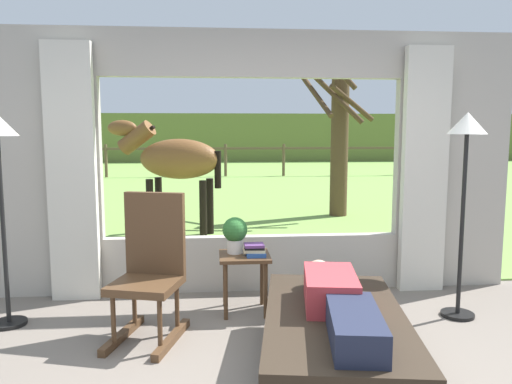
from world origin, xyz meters
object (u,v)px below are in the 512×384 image
object	(u,v)px
reclining_person	(337,300)
pasture_tree	(339,128)
horse	(174,160)
rocking_chair	(151,268)
floor_lamp_right	(466,153)
book_stack	(255,250)
side_table	(245,265)
recliner_sofa	(335,342)
potted_plant	(235,233)

from	to	relation	value
reclining_person	pasture_tree	distance (m)	6.22
pasture_tree	horse	bearing A→B (deg)	-153.65
reclining_person	rocking_chair	bearing A→B (deg)	157.03
horse	pasture_tree	distance (m)	3.23
reclining_person	floor_lamp_right	xyz separation A→B (m)	(1.31, 0.97, 0.89)
reclining_person	book_stack	size ratio (longest dim) A/B	7.33
side_table	pasture_tree	bearing A→B (deg)	66.95
recliner_sofa	pasture_tree	distance (m)	6.24
floor_lamp_right	horse	bearing A→B (deg)	127.19
potted_plant	floor_lamp_right	world-z (taller)	floor_lamp_right
recliner_sofa	rocking_chair	size ratio (longest dim) A/B	1.62
potted_plant	rocking_chair	bearing A→B (deg)	-142.81
recliner_sofa	reclining_person	xyz separation A→B (m)	(-0.00, -0.05, 0.30)
floor_lamp_right	rocking_chair	bearing A→B (deg)	-175.75
side_table	rocking_chair	bearing A→B (deg)	-149.09
potted_plant	book_stack	bearing A→B (deg)	-35.57
horse	recliner_sofa	bearing A→B (deg)	-145.21
potted_plant	book_stack	xyz separation A→B (m)	(0.17, -0.12, -0.13)
recliner_sofa	rocking_chair	distance (m)	1.51
reclining_person	horse	world-z (taller)	horse
reclining_person	pasture_tree	bearing A→B (deg)	84.50
reclining_person	book_stack	distance (m)	1.25
potted_plant	horse	world-z (taller)	horse
rocking_chair	side_table	xyz separation A→B (m)	(0.75, 0.45, -0.12)
horse	pasture_tree	bearing A→B (deg)	-46.02
rocking_chair	potted_plant	distance (m)	0.86
potted_plant	pasture_tree	bearing A→B (deg)	65.86
book_stack	floor_lamp_right	distance (m)	1.95
recliner_sofa	horse	world-z (taller)	horse
reclining_person	potted_plant	distance (m)	1.44
horse	pasture_tree	xyz separation A→B (m)	(2.86, 1.42, 0.48)
recliner_sofa	floor_lamp_right	distance (m)	2.00
reclining_person	potted_plant	bearing A→B (deg)	123.45
side_table	potted_plant	world-z (taller)	potted_plant
rocking_chair	floor_lamp_right	size ratio (longest dim) A/B	0.64
recliner_sofa	floor_lamp_right	bearing A→B (deg)	43.66
floor_lamp_right	pasture_tree	distance (m)	4.98
pasture_tree	recliner_sofa	bearing A→B (deg)	-104.12
book_stack	floor_lamp_right	world-z (taller)	floor_lamp_right
recliner_sofa	book_stack	size ratio (longest dim) A/B	9.27
reclining_person	rocking_chair	world-z (taller)	rocking_chair
side_table	potted_plant	distance (m)	0.29
side_table	book_stack	xyz separation A→B (m)	(0.09, -0.06, 0.15)
reclining_person	horse	bearing A→B (deg)	115.49
recliner_sofa	pasture_tree	xyz separation A→B (m)	(1.48, 5.89, 1.41)
recliner_sofa	reclining_person	distance (m)	0.31
floor_lamp_right	reclining_person	bearing A→B (deg)	-143.43
recliner_sofa	side_table	world-z (taller)	side_table
book_stack	pasture_tree	xyz separation A→B (m)	(1.92, 4.77, 1.06)
reclining_person	pasture_tree	xyz separation A→B (m)	(1.48, 5.94, 1.11)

